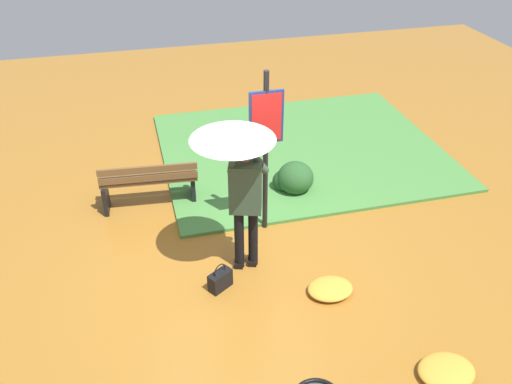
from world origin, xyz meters
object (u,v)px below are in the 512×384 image
Objects in this scene: handbag at (220,280)px; person_with_umbrella at (238,161)px; info_sign_post at (266,135)px; park_bench at (149,183)px.

person_with_umbrella is at bearing -134.82° from handbag.
park_bench is at bearing -31.95° from info_sign_post.
info_sign_post is at bearing -125.34° from person_with_umbrella.
park_bench is (0.66, -2.00, 0.28)m from handbag.
park_bench is at bearing -59.65° from person_with_umbrella.
park_bench is at bearing -71.86° from handbag.
info_sign_post is 1.64× the size of park_bench.
handbag is at bearing 108.14° from park_bench.
person_with_umbrella is at bearing 54.66° from info_sign_post.
park_bench is (0.98, -1.68, -1.15)m from person_with_umbrella.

